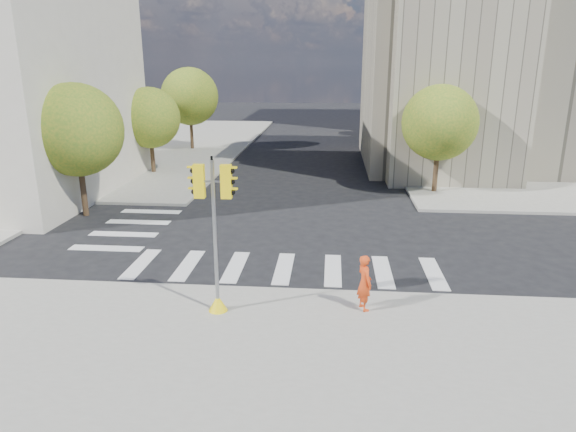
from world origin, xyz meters
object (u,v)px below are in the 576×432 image
object	(u,v)px
lamp_near	(436,107)
photographer	(365,283)
traffic_signal	(216,248)
lamp_far	(406,94)

from	to	relation	value
lamp_near	photographer	size ratio (longest dim) A/B	4.74
lamp_near	traffic_signal	world-z (taller)	lamp_near
lamp_far	photographer	size ratio (longest dim) A/B	4.74
lamp_far	traffic_signal	xyz separation A→B (m)	(-9.72, -33.77, -2.45)
lamp_near	photographer	world-z (taller)	lamp_near
lamp_far	traffic_signal	size ratio (longest dim) A/B	1.74
lamp_far	traffic_signal	distance (m)	35.22
lamp_far	photographer	distance (m)	33.92
lamp_near	lamp_far	bearing A→B (deg)	90.00
photographer	traffic_signal	bearing A→B (deg)	72.38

